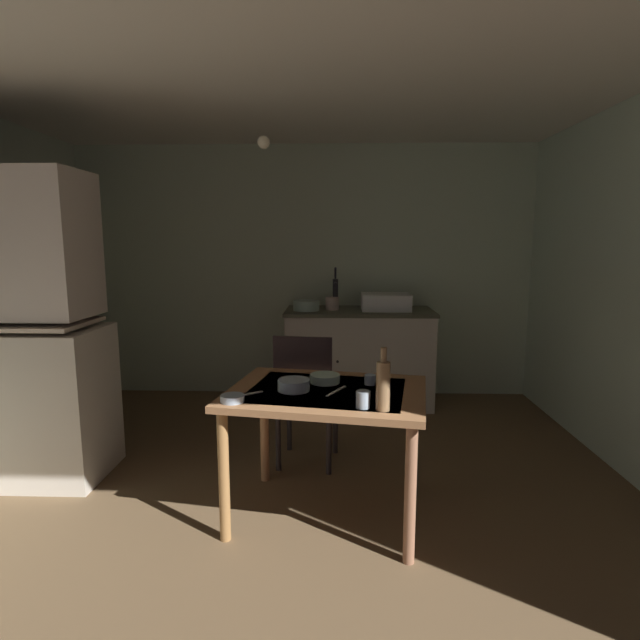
{
  "coord_description": "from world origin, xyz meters",
  "views": [
    {
      "loc": [
        0.32,
        -3.11,
        1.52
      ],
      "look_at": [
        0.22,
        0.16,
        1.01
      ],
      "focal_mm": 28.33,
      "sensor_mm": 36.0,
      "label": 1
    }
  ],
  "objects_px": {
    "hutch_cabinet": "(20,339)",
    "mug_tall": "(363,399)",
    "serving_bowl_wide": "(325,378)",
    "sink_basin": "(386,302)",
    "mixing_bowl_counter": "(306,305)",
    "chair_far_side": "(306,396)",
    "hand_pump": "(335,291)",
    "dining_table": "(327,407)",
    "glass_bottle": "(383,385)"
  },
  "relations": [
    {
      "from": "hutch_cabinet",
      "to": "chair_far_side",
      "type": "distance_m",
      "value": 1.86
    },
    {
      "from": "chair_far_side",
      "to": "glass_bottle",
      "type": "height_order",
      "value": "glass_bottle"
    },
    {
      "from": "glass_bottle",
      "to": "chair_far_side",
      "type": "bearing_deg",
      "value": 114.0
    },
    {
      "from": "dining_table",
      "to": "glass_bottle",
      "type": "distance_m",
      "value": 0.48
    },
    {
      "from": "hand_pump",
      "to": "glass_bottle",
      "type": "distance_m",
      "value": 2.38
    },
    {
      "from": "serving_bowl_wide",
      "to": "glass_bottle",
      "type": "relative_size",
      "value": 0.56
    },
    {
      "from": "hand_pump",
      "to": "mug_tall",
      "type": "relative_size",
      "value": 4.7
    },
    {
      "from": "hutch_cabinet",
      "to": "chair_far_side",
      "type": "relative_size",
      "value": 2.12
    },
    {
      "from": "hutch_cabinet",
      "to": "mug_tall",
      "type": "distance_m",
      "value": 2.25
    },
    {
      "from": "hutch_cabinet",
      "to": "chair_far_side",
      "type": "height_order",
      "value": "hutch_cabinet"
    },
    {
      "from": "glass_bottle",
      "to": "mug_tall",
      "type": "bearing_deg",
      "value": 161.04
    },
    {
      "from": "sink_basin",
      "to": "serving_bowl_wide",
      "type": "bearing_deg",
      "value": -105.53
    },
    {
      "from": "serving_bowl_wide",
      "to": "glass_bottle",
      "type": "bearing_deg",
      "value": -58.43
    },
    {
      "from": "hand_pump",
      "to": "mixing_bowl_counter",
      "type": "relative_size",
      "value": 1.63
    },
    {
      "from": "sink_basin",
      "to": "serving_bowl_wide",
      "type": "height_order",
      "value": "sink_basin"
    },
    {
      "from": "mixing_bowl_counter",
      "to": "mug_tall",
      "type": "bearing_deg",
      "value": -79.72
    },
    {
      "from": "hand_pump",
      "to": "serving_bowl_wide",
      "type": "xyz_separation_m",
      "value": [
        -0.05,
        -1.9,
        -0.31
      ]
    },
    {
      "from": "hutch_cabinet",
      "to": "sink_basin",
      "type": "bearing_deg",
      "value": 32.42
    },
    {
      "from": "mixing_bowl_counter",
      "to": "mug_tall",
      "type": "distance_m",
      "value": 2.28
    },
    {
      "from": "mug_tall",
      "to": "hutch_cabinet",
      "type": "bearing_deg",
      "value": 161.11
    },
    {
      "from": "hutch_cabinet",
      "to": "sink_basin",
      "type": "height_order",
      "value": "hutch_cabinet"
    },
    {
      "from": "mixing_bowl_counter",
      "to": "serving_bowl_wide",
      "type": "xyz_separation_m",
      "value": [
        0.21,
        -1.8,
        -0.18
      ]
    },
    {
      "from": "mug_tall",
      "to": "serving_bowl_wide",
      "type": "bearing_deg",
      "value": 114.12
    },
    {
      "from": "mixing_bowl_counter",
      "to": "chair_far_side",
      "type": "relative_size",
      "value": 0.26
    },
    {
      "from": "sink_basin",
      "to": "serving_bowl_wide",
      "type": "distance_m",
      "value": 1.94
    },
    {
      "from": "mixing_bowl_counter",
      "to": "dining_table",
      "type": "relative_size",
      "value": 0.21
    },
    {
      "from": "mixing_bowl_counter",
      "to": "chair_far_side",
      "type": "height_order",
      "value": "mixing_bowl_counter"
    },
    {
      "from": "sink_basin",
      "to": "hand_pump",
      "type": "bearing_deg",
      "value": 174.42
    },
    {
      "from": "hutch_cabinet",
      "to": "serving_bowl_wide",
      "type": "distance_m",
      "value": 1.96
    },
    {
      "from": "sink_basin",
      "to": "chair_far_side",
      "type": "relative_size",
      "value": 0.48
    },
    {
      "from": "sink_basin",
      "to": "glass_bottle",
      "type": "relative_size",
      "value": 1.45
    },
    {
      "from": "hutch_cabinet",
      "to": "glass_bottle",
      "type": "distance_m",
      "value": 2.35
    },
    {
      "from": "chair_far_side",
      "to": "mug_tall",
      "type": "relative_size",
      "value": 11.06
    },
    {
      "from": "hutch_cabinet",
      "to": "mug_tall",
      "type": "xyz_separation_m",
      "value": [
        2.13,
        -0.73,
        -0.14
      ]
    },
    {
      "from": "hand_pump",
      "to": "dining_table",
      "type": "relative_size",
      "value": 0.33
    },
    {
      "from": "mug_tall",
      "to": "sink_basin",
      "type": "bearing_deg",
      "value": 81.99
    },
    {
      "from": "sink_basin",
      "to": "mug_tall",
      "type": "height_order",
      "value": "sink_basin"
    },
    {
      "from": "serving_bowl_wide",
      "to": "glass_bottle",
      "type": "distance_m",
      "value": 0.55
    },
    {
      "from": "dining_table",
      "to": "chair_far_side",
      "type": "relative_size",
      "value": 1.27
    },
    {
      "from": "serving_bowl_wide",
      "to": "mug_tall",
      "type": "bearing_deg",
      "value": -65.88
    },
    {
      "from": "hand_pump",
      "to": "dining_table",
      "type": "xyz_separation_m",
      "value": [
        -0.04,
        -2.04,
        -0.43
      ]
    },
    {
      "from": "hand_pump",
      "to": "serving_bowl_wide",
      "type": "relative_size",
      "value": 2.3
    },
    {
      "from": "mug_tall",
      "to": "glass_bottle",
      "type": "xyz_separation_m",
      "value": [
        0.09,
        -0.03,
        0.08
      ]
    },
    {
      "from": "chair_far_side",
      "to": "glass_bottle",
      "type": "bearing_deg",
      "value": -66.0
    },
    {
      "from": "mixing_bowl_counter",
      "to": "chair_far_side",
      "type": "distance_m",
      "value": 1.39
    },
    {
      "from": "mixing_bowl_counter",
      "to": "glass_bottle",
      "type": "distance_m",
      "value": 2.32
    },
    {
      "from": "glass_bottle",
      "to": "mixing_bowl_counter",
      "type": "bearing_deg",
      "value": 102.35
    },
    {
      "from": "sink_basin",
      "to": "mug_tall",
      "type": "distance_m",
      "value": 2.32
    },
    {
      "from": "hutch_cabinet",
      "to": "hand_pump",
      "type": "relative_size",
      "value": 4.99
    },
    {
      "from": "chair_far_side",
      "to": "hutch_cabinet",
      "type": "bearing_deg",
      "value": -173.99
    }
  ]
}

